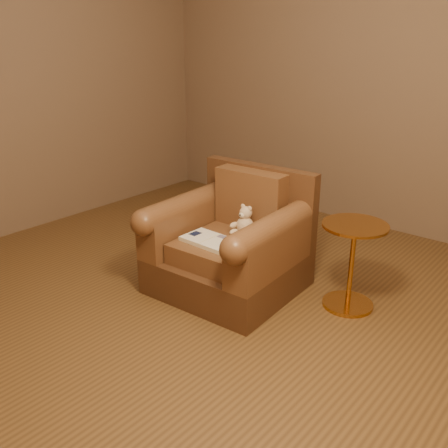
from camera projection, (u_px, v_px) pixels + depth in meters
The scene contains 6 objects.
floor at pixel (197, 296), 3.33m from camera, with size 4.00×4.00×0.00m, color brown.
room at pixel (191, 19), 2.72m from camera, with size 4.02×4.02×2.71m.
armchair at pixel (232, 245), 3.36m from camera, with size 0.92×0.88×0.79m.
teddy_bear at pixel (244, 223), 3.34m from camera, with size 0.15×0.17×0.20m.
guidebook at pixel (210, 241), 3.22m from camera, with size 0.36×0.22×0.03m.
side_table at pixel (352, 263), 3.11m from camera, with size 0.40×0.40×0.56m.
Camera 1 is at (2.02, -2.14, 1.65)m, focal length 40.00 mm.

